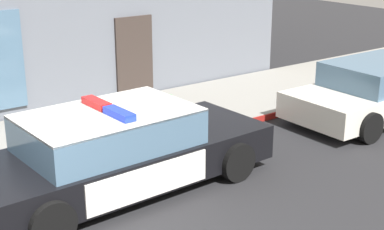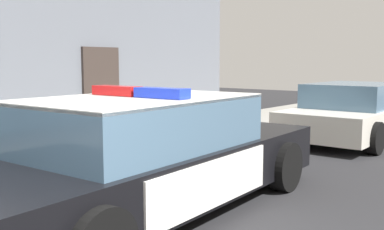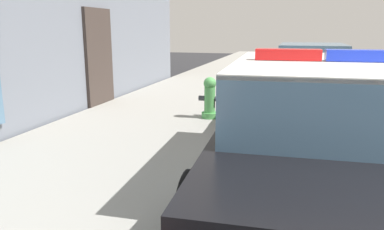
# 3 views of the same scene
# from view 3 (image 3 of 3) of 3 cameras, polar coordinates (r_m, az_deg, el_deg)

# --- Properties ---
(police_cruiser) EXTENTS (5.24, 2.32, 1.49)m
(police_cruiser) POSITION_cam_3_polar(r_m,az_deg,el_deg) (4.25, 18.49, -1.42)
(police_cruiser) COLOR black
(police_cruiser) RESTS_ON ground
(fire_hydrant) EXTENTS (0.34, 0.39, 0.73)m
(fire_hydrant) POSITION_cam_3_polar(r_m,az_deg,el_deg) (6.55, 2.75, 2.58)
(fire_hydrant) COLOR #4C994C
(fire_hydrant) RESTS_ON sidewalk
(car_down_street) EXTENTS (4.53, 2.09, 1.29)m
(car_down_street) POSITION_cam_3_polar(r_m,az_deg,el_deg) (10.78, 17.78, 6.84)
(car_down_street) COLOR silver
(car_down_street) RESTS_ON ground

